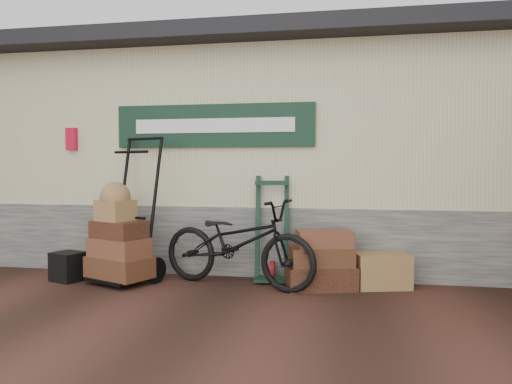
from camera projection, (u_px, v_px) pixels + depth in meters
ground at (217, 296)px, 5.50m from camera, size 80.00×80.00×0.00m
station_building at (261, 155)px, 8.10m from camera, size 14.40×4.10×3.20m
porter_trolley at (132, 208)px, 6.19m from camera, size 1.11×0.99×1.84m
green_barrow at (272, 229)px, 6.21m from camera, size 0.51×0.44×1.31m
suitcase_stack at (321, 259)px, 5.83m from camera, size 0.88×0.68×0.69m
wicker_hamper at (382, 270)px, 5.88m from camera, size 0.71×0.55×0.41m
black_trunk at (68, 266)px, 6.22m from camera, size 0.45×0.42×0.36m
bicycle at (238, 238)px, 5.91m from camera, size 1.23×2.12×1.16m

